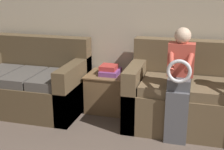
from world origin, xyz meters
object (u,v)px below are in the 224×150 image
object	(u,v)px
couch_main	(213,99)
couch_side	(31,84)
child_left_seated	(179,79)
side_shelf	(110,91)
book_stack	(110,70)

from	to	relation	value
couch_main	couch_side	size ratio (longest dim) A/B	1.35
couch_main	couch_side	distance (m)	2.31
couch_side	child_left_seated	distance (m)	2.00
couch_main	side_shelf	size ratio (longest dim) A/B	3.41
couch_main	child_left_seated	world-z (taller)	child_left_seated
couch_main	child_left_seated	size ratio (longest dim) A/B	1.63
child_left_seated	book_stack	xyz separation A→B (m)	(-0.91, 0.55, -0.13)
couch_main	side_shelf	world-z (taller)	couch_main
couch_side	child_left_seated	world-z (taller)	child_left_seated
couch_main	side_shelf	distance (m)	1.30
couch_side	side_shelf	size ratio (longest dim) A/B	2.52
child_left_seated	side_shelf	world-z (taller)	child_left_seated
couch_main	book_stack	bearing A→B (deg)	171.34
side_shelf	book_stack	size ratio (longest dim) A/B	1.78
couch_side	book_stack	world-z (taller)	couch_side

